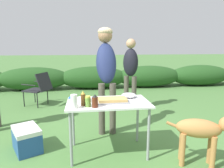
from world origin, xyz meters
The scene contains 16 objects.
ground_plane centered at (0.00, 0.00, 0.00)m, with size 60.00×60.00×0.00m, color #4C7A3D.
shrub_hedge centered at (0.00, 4.35, 0.39)m, with size 14.40×0.90×0.77m.
folding_table centered at (0.00, 0.00, 0.66)m, with size 1.10×0.64×0.74m.
food_tray centered at (0.06, -0.03, 0.77)m, with size 0.43×0.24×0.06m.
plate_stack centered at (-0.32, 0.05, 0.76)m, with size 0.22×0.22×0.05m, color white.
mixing_bowl centered at (0.33, 0.19, 0.77)m, with size 0.22×0.22×0.06m, color silver.
paper_cup_stack centered at (-0.44, -0.23, 0.83)m, with size 0.08×0.08×0.17m, color white.
beer_bottle centered at (-0.33, -0.13, 0.83)m, with size 0.06×0.06×0.19m.
relish_jar centered at (-0.27, -0.18, 0.81)m, with size 0.07×0.07×0.13m.
bbq_sauce_bottle centered at (-0.19, -0.22, 0.82)m, with size 0.07×0.07×0.16m.
mayo_bottle centered at (-0.49, -0.14, 0.80)m, with size 0.06×0.06×0.13m.
standing_person_in_gray_fleece centered at (0.06, 0.75, 1.16)m, with size 0.34×0.50×1.79m.
standing_person_in_red_jacket centered at (0.74, 1.88, 0.99)m, with size 0.43×0.40×1.64m.
dog centered at (1.11, -0.46, 0.45)m, with size 0.80×0.42×0.66m.
camp_chair_green_behind_table centered at (-1.44, 2.46, 0.47)m, with size 0.73×0.67×0.83m.
cooler_box centered at (-1.15, 0.22, 0.17)m, with size 0.51×0.57×0.34m.
Camera 1 is at (-0.30, -2.58, 1.48)m, focal length 32.00 mm.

